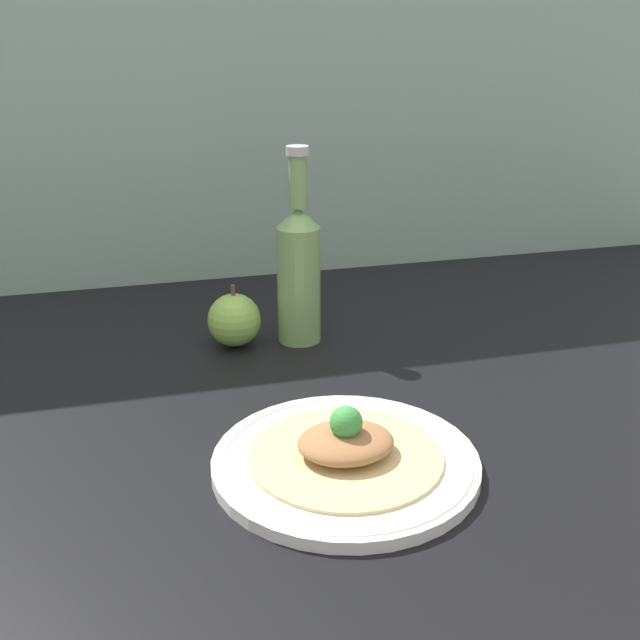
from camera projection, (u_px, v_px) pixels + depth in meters
ground_plane at (339, 419)px, 90.89cm from camera, size 180.00×110.00×4.00cm
wall_backsplash at (251, 42)px, 123.64cm from camera, size 180.00×3.00×80.00cm
plate at (346, 461)px, 76.80cm from camera, size 27.53×27.53×1.60cm
plated_food at (346, 445)px, 76.13cm from camera, size 20.03×20.03×5.73cm
cider_bottle at (301, 269)px, 104.94cm from camera, size 6.16×6.16×27.78cm
apple at (234, 320)px, 105.67cm from camera, size 7.57×7.57×9.02cm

